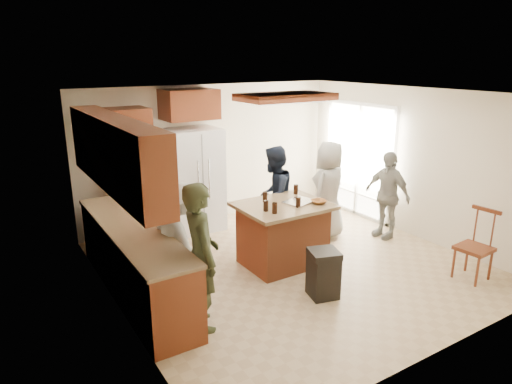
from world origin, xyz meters
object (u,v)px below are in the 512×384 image
person_behind_right (329,190)px  person_counter (178,242)px  person_front_left (201,257)px  kitchen_island (283,234)px  person_behind_left (274,196)px  refrigerator (194,180)px  person_side_right (387,195)px  trash_bin (323,273)px  spindle_chair (475,248)px

person_behind_right → person_counter: (-2.97, -0.63, -0.05)m
person_front_left → kitchen_island: (1.71, 0.85, -0.38)m
person_behind_right → person_counter: 3.04m
person_behind_left → refrigerator: 1.51m
person_behind_right → refrigerator: size_ratio=0.92×
person_front_left → person_side_right: (3.82, 0.81, -0.11)m
person_front_left → person_behind_right: bearing=-56.6°
person_side_right → trash_bin: 2.49m
refrigerator → spindle_chair: 4.53m
person_front_left → trash_bin: bearing=-88.4°
person_behind_left → kitchen_island: size_ratio=1.26×
person_front_left → kitchen_island: size_ratio=1.33×
person_behind_right → kitchen_island: bearing=0.6°
spindle_chair → person_counter: bearing=155.9°
person_behind_right → kitchen_island: person_behind_right is taller
person_behind_right → spindle_chair: (0.68, -2.27, -0.37)m
person_behind_left → person_behind_right: (0.93, -0.27, 0.02)m
person_front_left → person_counter: bearing=8.1°
person_behind_right → kitchen_island: 1.41m
person_side_right → kitchen_island: size_ratio=1.16×
person_counter → refrigerator: bearing=-40.1°
person_side_right → spindle_chair: 1.78m
person_behind_left → spindle_chair: 3.03m
person_behind_right → trash_bin: person_behind_right is taller
person_side_right → kitchen_island: bearing=-95.6°
spindle_chair → person_behind_right: bearing=106.8°
person_behind_left → kitchen_island: 0.89m
person_behind_right → spindle_chair: size_ratio=1.66×
person_side_right → person_counter: (-3.80, -0.11, 0.03)m
spindle_chair → trash_bin: bearing=160.9°
refrigerator → trash_bin: bearing=-83.3°
person_front_left → spindle_chair: size_ratio=1.71×
person_front_left → trash_bin: 1.69m
kitchen_island → person_behind_right: bearing=20.5°
person_behind_right → person_side_right: 0.98m
person_side_right → person_behind_right: bearing=-126.4°
person_behind_left → refrigerator: (-0.82, 1.26, 0.09)m
person_counter → kitchen_island: (1.70, 0.16, -0.30)m
person_counter → refrigerator: (1.22, 2.16, 0.13)m
person_side_right → trash_bin: person_side_right is taller
person_side_right → spindle_chair: bearing=-9.3°
person_side_right → refrigerator: bearing=-132.8°
person_behind_left → trash_bin: size_ratio=2.57×
spindle_chair → kitchen_island: bearing=137.6°
person_counter → kitchen_island: size_ratio=1.21×
person_counter → person_behind_left: bearing=-76.9°
person_front_left → person_counter: size_ratio=1.10×
person_front_left → refrigerator: refrigerator is taller
person_counter → refrigerator: size_ratio=0.86×
person_counter → trash_bin: size_ratio=2.45×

